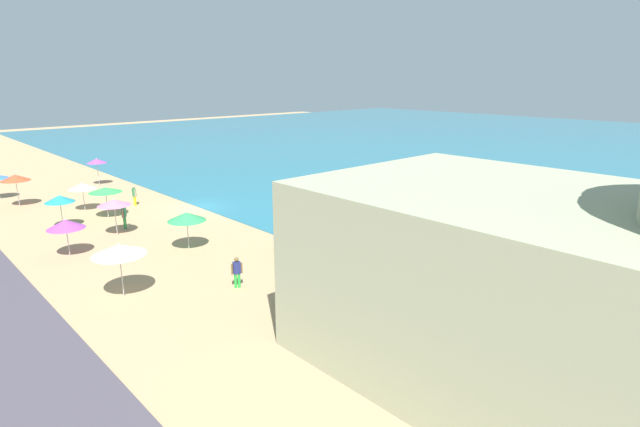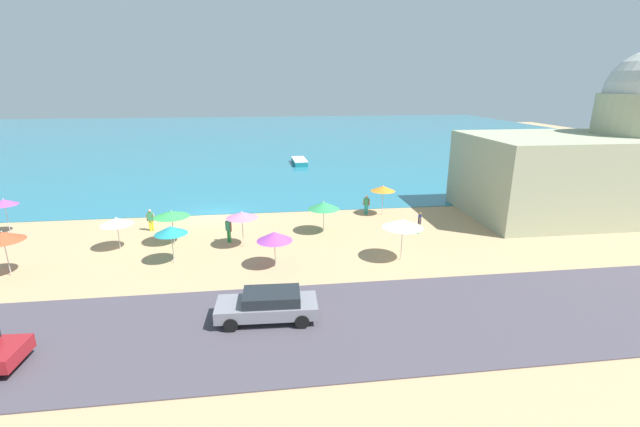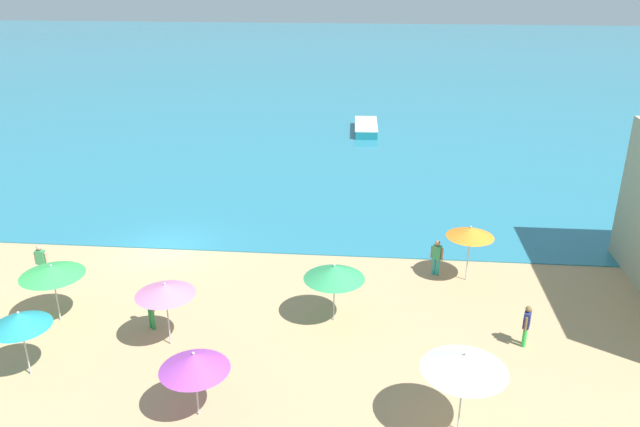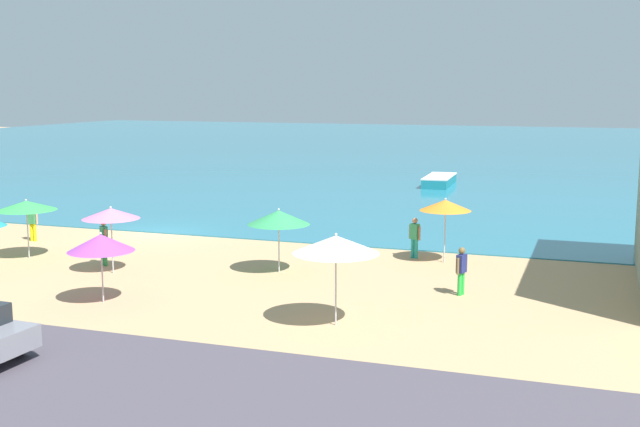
{
  "view_description": "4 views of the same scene",
  "coord_description": "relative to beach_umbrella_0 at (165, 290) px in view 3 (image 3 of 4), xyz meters",
  "views": [
    {
      "loc": [
        34.85,
        -19.16,
        10.15
      ],
      "look_at": [
        10.98,
        2.98,
        1.18
      ],
      "focal_mm": 28.0,
      "sensor_mm": 36.0,
      "label": 1
    },
    {
      "loc": [
        4.23,
        -34.78,
        10.45
      ],
      "look_at": [
        8.19,
        -4.85,
        1.26
      ],
      "focal_mm": 24.0,
      "sensor_mm": 36.0,
      "label": 2
    },
    {
      "loc": [
        9.69,
        -25.94,
        12.82
      ],
      "look_at": [
        7.31,
        0.42,
        1.94
      ],
      "focal_mm": 35.0,
      "sensor_mm": 36.0,
      "label": 3
    },
    {
      "loc": [
        19.3,
        -32.23,
        6.75
      ],
      "look_at": [
        8.78,
        -2.08,
        1.71
      ],
      "focal_mm": 45.0,
      "sensor_mm": 36.0,
      "label": 4
    }
  ],
  "objects": [
    {
      "name": "ground_plane",
      "position": [
        -2.66,
        7.61,
        -2.21
      ],
      "size": [
        160.0,
        160.0,
        0.0
      ],
      "primitive_type": "plane",
      "color": "tan"
    },
    {
      "name": "sea",
      "position": [
        -2.66,
        62.61,
        -2.19
      ],
      "size": [
        150.0,
        110.0,
        0.05
      ],
      "primitive_type": "cube",
      "color": "teal",
      "rests_on": "ground_plane"
    },
    {
      "name": "beach_umbrella_0",
      "position": [
        0.0,
        0.0,
        0.0
      ],
      "size": [
        2.09,
        2.09,
        2.48
      ],
      "color": "#B2B2B7",
      "rests_on": "ground_plane"
    },
    {
      "name": "beach_umbrella_1",
      "position": [
        9.76,
        -3.52,
        0.15
      ],
      "size": [
        2.48,
        2.48,
        2.69
      ],
      "color": "#B2B2B7",
      "rests_on": "ground_plane"
    },
    {
      "name": "beach_umbrella_2",
      "position": [
        5.71,
        2.12,
        -0.16
      ],
      "size": [
        2.3,
        2.3,
        2.38
      ],
      "color": "#B2B2B7",
      "rests_on": "ground_plane"
    },
    {
      "name": "beach_umbrella_7",
      "position": [
        11.14,
        5.83,
        0.03
      ],
      "size": [
        2.0,
        2.0,
        2.53
      ],
      "color": "#B2B2B7",
      "rests_on": "ground_plane"
    },
    {
      "name": "beach_umbrella_8",
      "position": [
        -4.1,
        -2.13,
        -0.12
      ],
      "size": [
        1.96,
        1.96,
        2.4
      ],
      "color": "#B2B2B7",
      "rests_on": "ground_plane"
    },
    {
      "name": "beach_umbrella_9",
      "position": [
        2.01,
        -3.58,
        -0.29
      ],
      "size": [
        2.1,
        2.1,
        2.26
      ],
      "color": "#B2B2B7",
      "rests_on": "ground_plane"
    },
    {
      "name": "beach_umbrella_10",
      "position": [
        -4.69,
        1.17,
        -0.1
      ],
      "size": [
        2.36,
        2.36,
        2.37
      ],
      "color": "#B2B2B7",
      "rests_on": "ground_plane"
    },
    {
      "name": "bather_0",
      "position": [
        -0.99,
        0.95,
        -1.22
      ],
      "size": [
        0.46,
        0.4,
        1.77
      ],
      "color": "green",
      "rests_on": "ground_plane"
    },
    {
      "name": "bather_1",
      "position": [
        12.59,
        1.05,
        -1.32
      ],
      "size": [
        0.33,
        0.54,
        1.6
      ],
      "color": "green",
      "rests_on": "ground_plane"
    },
    {
      "name": "bather_2",
      "position": [
        9.88,
        6.19,
        -1.3
      ],
      "size": [
        0.52,
        0.36,
        1.63
      ],
      "color": "teal",
      "rests_on": "ground_plane"
    },
    {
      "name": "bather_3",
      "position": [
        -6.87,
        4.16,
        -1.29
      ],
      "size": [
        0.57,
        0.23,
        1.65
      ],
      "color": "yellow",
      "rests_on": "ground_plane"
    },
    {
      "name": "skiff_nearshore",
      "position": [
        6.33,
        30.0,
        -1.83
      ],
      "size": [
        1.92,
        5.41,
        0.67
      ],
      "color": "#197A85",
      "rests_on": "sea"
    }
  ]
}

